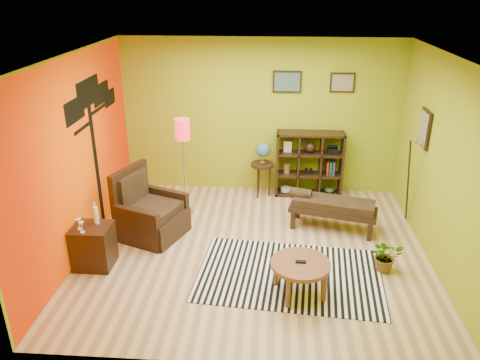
# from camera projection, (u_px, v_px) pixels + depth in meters

# --- Properties ---
(ground) EXTENTS (5.00, 5.00, 0.00)m
(ground) POSITION_uv_depth(u_px,v_px,m) (254.00, 250.00, 6.91)
(ground) COLOR tan
(ground) RESTS_ON ground
(room_shell) EXTENTS (5.04, 4.54, 2.82)m
(room_shell) POSITION_uv_depth(u_px,v_px,m) (249.00, 133.00, 6.22)
(room_shell) COLOR #90A216
(room_shell) RESTS_ON ground
(zebra_rug) EXTENTS (2.59, 1.80, 0.01)m
(zebra_rug) POSITION_uv_depth(u_px,v_px,m) (289.00, 274.00, 6.32)
(zebra_rug) COLOR white
(zebra_rug) RESTS_ON ground
(coffee_table) EXTENTS (0.75, 0.75, 0.48)m
(coffee_table) POSITION_uv_depth(u_px,v_px,m) (300.00, 267.00, 5.81)
(coffee_table) COLOR brown
(coffee_table) RESTS_ON ground
(armchair) EXTENTS (1.13, 1.11, 1.06)m
(armchair) POSITION_uv_depth(u_px,v_px,m) (149.00, 215.00, 7.23)
(armchair) COLOR black
(armchair) RESTS_ON ground
(side_cabinet) EXTENTS (0.51, 0.47, 0.92)m
(side_cabinet) POSITION_uv_depth(u_px,v_px,m) (93.00, 246.00, 6.43)
(side_cabinet) COLOR black
(side_cabinet) RESTS_ON ground
(floor_lamp) EXTENTS (0.25, 0.25, 1.67)m
(floor_lamp) POSITION_uv_depth(u_px,v_px,m) (183.00, 138.00, 7.45)
(floor_lamp) COLOR silver
(floor_lamp) RESTS_ON ground
(globe_table) EXTENTS (0.42, 0.42, 1.03)m
(globe_table) POSITION_uv_depth(u_px,v_px,m) (263.00, 156.00, 8.35)
(globe_table) COLOR black
(globe_table) RESTS_ON ground
(cube_shelf) EXTENTS (1.20, 0.35, 1.20)m
(cube_shelf) POSITION_uv_depth(u_px,v_px,m) (310.00, 164.00, 8.48)
(cube_shelf) COLOR black
(cube_shelf) RESTS_ON ground
(bench) EXTENTS (1.43, 0.80, 0.63)m
(bench) POSITION_uv_depth(u_px,v_px,m) (331.00, 206.00, 7.36)
(bench) COLOR black
(bench) RESTS_ON ground
(potted_plant) EXTENTS (0.46, 0.50, 0.36)m
(potted_plant) POSITION_uv_depth(u_px,v_px,m) (385.00, 259.00, 6.37)
(potted_plant) COLOR #26661E
(potted_plant) RESTS_ON ground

